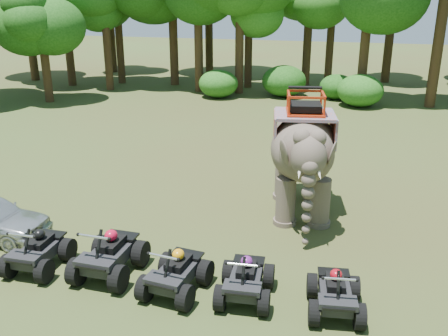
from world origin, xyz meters
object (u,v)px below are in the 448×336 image
(elephant, at_px, (303,153))
(atv_4, at_px, (336,288))
(atv_1, at_px, (109,249))
(atv_0, at_px, (37,246))
(atv_3, at_px, (246,275))
(atv_2, at_px, (176,268))

(elephant, bearing_deg, atv_4, -85.01)
(elephant, distance_m, atv_4, 5.31)
(atv_1, bearing_deg, elephant, 51.44)
(elephant, height_order, atv_0, elephant)
(atv_1, distance_m, atv_4, 5.35)
(atv_3, bearing_deg, atv_4, -4.31)
(atv_1, height_order, atv_2, atv_1)
(atv_4, bearing_deg, atv_1, 171.03)
(atv_0, relative_size, atv_1, 0.89)
(elephant, relative_size, atv_1, 2.45)
(atv_2, relative_size, atv_4, 1.07)
(atv_3, xyz_separation_m, atv_4, (1.96, -0.01, -0.02))
(atv_2, xyz_separation_m, atv_3, (1.59, 0.15, -0.02))
(atv_0, distance_m, atv_4, 7.18)
(elephant, height_order, atv_1, elephant)
(elephant, height_order, atv_4, elephant)
(elephant, distance_m, atv_2, 5.74)
(elephant, distance_m, atv_0, 7.84)
(atv_3, bearing_deg, atv_1, 173.54)
(atv_1, height_order, atv_4, atv_1)
(atv_0, height_order, atv_1, atv_1)
(atv_0, relative_size, atv_2, 0.98)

